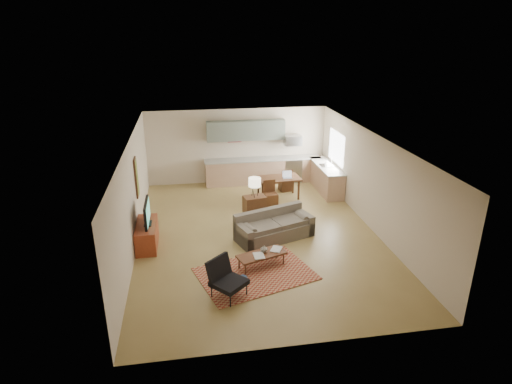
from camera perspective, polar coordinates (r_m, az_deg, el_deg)
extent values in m
plane|color=olive|center=(11.95, 0.24, -5.66)|extent=(9.00, 9.00, 0.00)
plane|color=white|center=(11.00, 0.26, 6.99)|extent=(9.00, 9.00, 0.00)
plane|color=beige|center=(15.65, -2.52, 6.16)|extent=(6.50, 0.00, 6.50)
plane|color=beige|center=(7.46, 6.14, -11.76)|extent=(6.50, 0.00, 6.50)
plane|color=beige|center=(11.36, -16.14, -0.56)|extent=(0.00, 9.00, 9.00)
plane|color=beige|center=(12.34, 15.30, 1.26)|extent=(0.00, 9.00, 9.00)
cube|color=#A5A8AD|center=(15.96, 4.83, 3.03)|extent=(0.62, 0.62, 0.90)
cube|color=#A5A8AD|center=(15.67, 4.93, 6.88)|extent=(0.62, 0.40, 0.35)
cube|color=slate|center=(15.38, -1.36, 8.21)|extent=(2.80, 0.34, 0.70)
cube|color=white|center=(14.92, 10.66, 5.86)|extent=(0.02, 1.40, 1.05)
cube|color=maroon|center=(10.16, -0.07, -10.83)|extent=(2.96, 2.44, 0.02)
imported|color=maroon|center=(10.13, -0.30, -8.59)|extent=(0.26, 0.34, 0.03)
imported|color=navy|center=(10.48, 2.08, -7.54)|extent=(0.51, 0.52, 0.02)
imported|color=black|center=(10.30, 1.08, -7.57)|extent=(0.22, 0.22, 0.18)
imported|color=beige|center=(14.79, 9.28, 3.65)|extent=(0.10, 0.10, 0.19)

